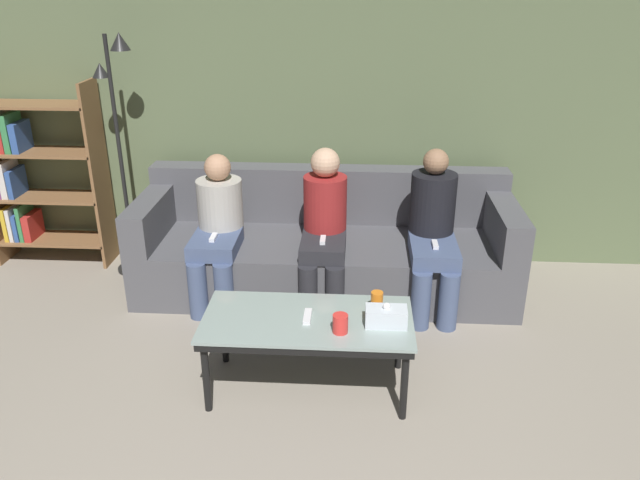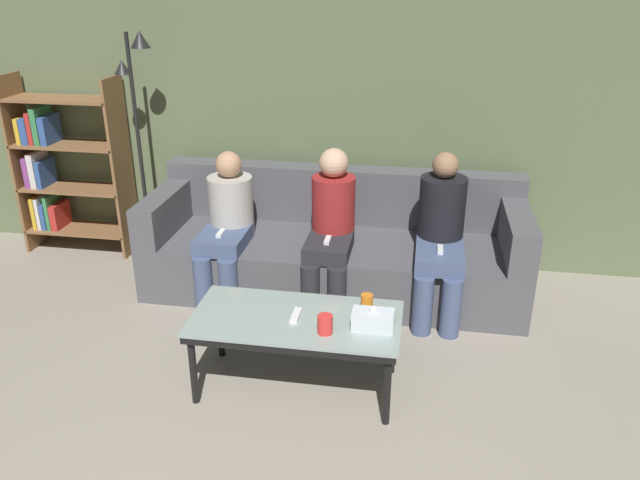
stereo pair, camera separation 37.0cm
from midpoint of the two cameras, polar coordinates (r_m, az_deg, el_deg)
wall_back at (r=4.82m, az=4.71°, el=12.74°), size 12.00×0.06×2.60m
couch at (r=4.61m, az=3.70°, el=-0.80°), size 2.70×0.92×0.83m
coffee_table at (r=3.43m, az=0.90°, el=-7.77°), size 1.14×0.56×0.46m
cup_near_left at (r=3.25m, az=3.76°, el=-7.79°), size 0.08×0.08×0.10m
cup_near_right at (r=3.43m, az=7.40°, el=-5.95°), size 0.07×0.07×0.12m
tissue_box at (r=3.32m, az=8.08°, el=-7.30°), size 0.22×0.12×0.13m
game_remote at (r=3.40m, az=0.91°, el=-6.99°), size 0.04×0.15×0.02m
bookshelf at (r=5.45m, az=-20.93°, el=6.22°), size 0.89×0.32×1.45m
standing_lamp at (r=4.87m, az=-14.08°, el=9.93°), size 0.31×0.26×1.80m
seated_person_left_end at (r=4.44m, az=-6.16°, el=1.60°), size 0.32×0.66×1.03m
seated_person_mid_left at (r=4.30m, az=3.47°, el=1.32°), size 0.31×0.64×1.09m
seated_person_mid_right at (r=4.29m, az=13.42°, el=0.61°), size 0.31×0.69×1.09m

